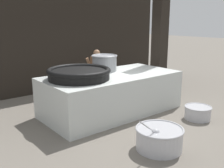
{
  "coord_description": "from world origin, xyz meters",
  "views": [
    {
      "loc": [
        -4.11,
        -5.12,
        2.36
      ],
      "look_at": [
        0.0,
        0.0,
        0.76
      ],
      "focal_mm": 42.0,
      "sensor_mm": 36.0,
      "label": 1
    }
  ],
  "objects_px": {
    "giant_wok_near": "(79,73)",
    "cook": "(97,72)",
    "stock_pot": "(104,63)",
    "prep_bowl_meat": "(198,112)",
    "prep_bowl_vegetables": "(159,137)"
  },
  "relations": [
    {
      "from": "stock_pot",
      "to": "cook",
      "type": "relative_size",
      "value": 0.47
    },
    {
      "from": "giant_wok_near",
      "to": "cook",
      "type": "distance_m",
      "value": 1.91
    },
    {
      "from": "giant_wok_near",
      "to": "cook",
      "type": "xyz_separation_m",
      "value": [
        1.4,
        1.25,
        -0.34
      ]
    },
    {
      "from": "giant_wok_near",
      "to": "prep_bowl_meat",
      "type": "relative_size",
      "value": 2.3
    },
    {
      "from": "giant_wok_near",
      "to": "prep_bowl_vegetables",
      "type": "distance_m",
      "value": 2.43
    },
    {
      "from": "prep_bowl_vegetables",
      "to": "prep_bowl_meat",
      "type": "height_order",
      "value": "prep_bowl_vegetables"
    },
    {
      "from": "cook",
      "to": "prep_bowl_meat",
      "type": "height_order",
      "value": "cook"
    },
    {
      "from": "giant_wok_near",
      "to": "stock_pot",
      "type": "xyz_separation_m",
      "value": [
        1.08,
        0.44,
        0.09
      ]
    },
    {
      "from": "cook",
      "to": "giant_wok_near",
      "type": "bearing_deg",
      "value": 35.07
    },
    {
      "from": "giant_wok_near",
      "to": "prep_bowl_meat",
      "type": "bearing_deg",
      "value": -38.28
    },
    {
      "from": "giant_wok_near",
      "to": "stock_pot",
      "type": "relative_size",
      "value": 2.12
    },
    {
      "from": "stock_pot",
      "to": "prep_bowl_meat",
      "type": "height_order",
      "value": "stock_pot"
    },
    {
      "from": "cook",
      "to": "prep_bowl_meat",
      "type": "relative_size",
      "value": 2.3
    },
    {
      "from": "stock_pot",
      "to": "giant_wok_near",
      "type": "bearing_deg",
      "value": -157.97
    },
    {
      "from": "giant_wok_near",
      "to": "stock_pot",
      "type": "bearing_deg",
      "value": 22.03
    }
  ]
}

